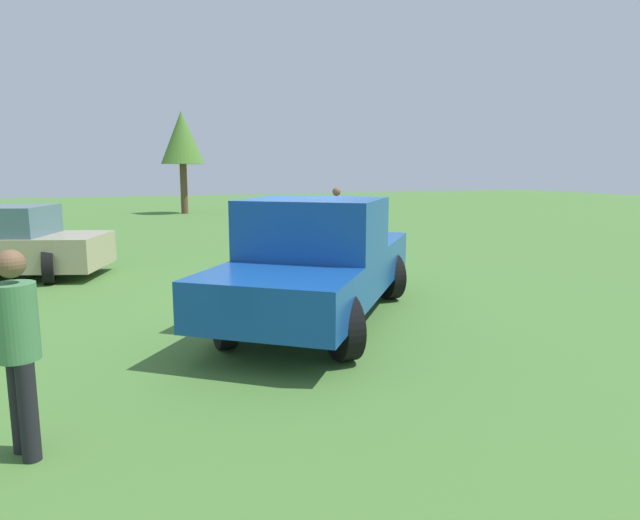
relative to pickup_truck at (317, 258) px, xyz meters
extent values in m
plane|color=#477533|center=(0.82, 0.16, -0.94)|extent=(80.00, 80.00, 0.00)
cylinder|color=black|center=(1.86, -0.48, -0.55)|extent=(0.80, 0.22, 0.80)
cylinder|color=black|center=(0.91, -1.69, -0.55)|extent=(0.80, 0.22, 0.80)
cylinder|color=black|center=(-0.70, 1.53, -0.55)|extent=(0.80, 0.22, 0.80)
cylinder|color=black|center=(-1.66, 0.32, -0.55)|extent=(0.80, 0.22, 0.80)
cube|color=#144799|center=(1.31, -1.02, -0.21)|extent=(2.74, 2.71, 0.64)
cube|color=#144799|center=(-0.14, 0.11, 0.17)|extent=(2.42, 2.46, 1.40)
cube|color=slate|center=(-0.14, 0.11, 0.61)|extent=(2.14, 2.19, 0.48)
cube|color=#144799|center=(-0.94, 0.74, -0.23)|extent=(3.06, 2.96, 0.60)
cube|color=silver|center=(2.06, -1.62, -0.47)|extent=(1.19, 1.47, 0.16)
cylinder|color=black|center=(4.44, 3.92, -0.61)|extent=(0.68, 0.20, 0.68)
cylinder|color=black|center=(5.84, 3.43, -0.61)|extent=(0.68, 0.20, 0.68)
cylinder|color=navy|center=(6.25, -3.07, -0.52)|extent=(0.14, 0.14, 0.84)
cylinder|color=navy|center=(6.42, -2.97, -0.52)|extent=(0.14, 0.14, 0.84)
cylinder|color=maroon|center=(6.34, -3.02, 0.21)|extent=(0.43, 0.43, 0.63)
sphere|color=brown|center=(6.34, -3.02, 0.68)|extent=(0.23, 0.23, 0.23)
cylinder|color=black|center=(-2.70, 3.58, -0.55)|extent=(0.14, 0.14, 0.79)
cylinder|color=black|center=(-2.88, 3.49, -0.55)|extent=(0.14, 0.14, 0.79)
cylinder|color=#477F4C|center=(-2.79, 3.54, 0.15)|extent=(0.42, 0.42, 0.59)
sphere|color=brown|center=(-2.79, 3.54, 0.59)|extent=(0.21, 0.21, 0.21)
cylinder|color=brown|center=(21.12, -1.03, 0.29)|extent=(0.34, 0.34, 2.47)
cone|color=#4C7A2D|center=(21.12, -1.03, 2.82)|extent=(2.12, 2.12, 2.58)
camera|label=1|loc=(-7.40, 2.88, 1.29)|focal=31.08mm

